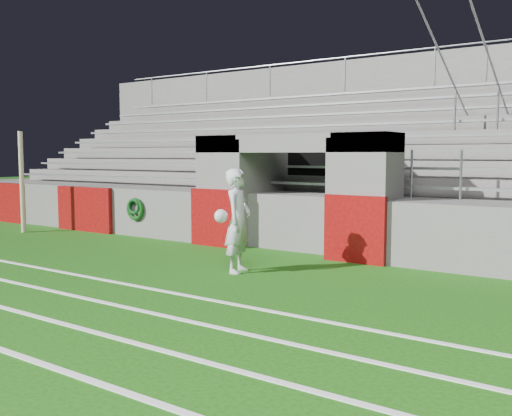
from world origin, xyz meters
The scene contains 5 objects.
ground centered at (0.00, 0.00, 0.00)m, with size 90.00×90.00×0.00m, color #154C0C.
field_post centered at (-7.70, 1.80, 1.40)m, with size 0.13×0.13×2.79m, color #C2AE90.
stadium_structure centered at (0.00, 7.97, 1.49)m, with size 26.00×8.48×5.42m.
goalkeeper_with_ball centered at (0.44, 0.87, 0.95)m, with size 0.64×0.79×1.90m.
hose_coil centered at (-4.45, 2.94, 0.75)m, with size 0.60×0.15×0.60m.
Camera 1 is at (6.62, -7.40, 2.15)m, focal length 40.00 mm.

